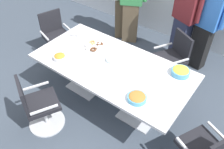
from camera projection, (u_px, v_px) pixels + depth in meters
The scene contains 13 objects.
ground_plane at pixel (112, 99), 4.05m from camera, with size 10.00×10.00×0.01m, color #3D4754.
conference_table at pixel (112, 71), 3.63m from camera, with size 2.40×1.20×0.75m.
office_chair_0 at pixel (56, 38), 4.70m from camera, with size 0.68×0.68×0.91m.
office_chair_1 at pixel (39, 107), 3.38m from camera, with size 0.73×0.73×0.91m.
office_chair_3 at pixel (172, 61), 4.16m from camera, with size 0.74×0.74×0.91m.
person_standing_2 at pixel (186, 15), 4.21m from camera, with size 0.60×0.36×1.86m.
person_standing_3 at pixel (207, 22), 4.09m from camera, with size 0.61×0.31×1.81m.
snack_bowl_chips_orange at pixel (60, 57), 3.60m from camera, with size 0.19×0.19×0.10m.
snack_bowl_chips_yellow at pixel (181, 71), 3.35m from camera, with size 0.26×0.26×0.11m.
snack_bowl_pretzels at pixel (137, 97), 2.99m from camera, with size 0.24×0.24×0.09m.
donut_platter at pixel (94, 46), 3.86m from camera, with size 0.31×0.31×0.04m.
plate_stack at pixel (112, 60), 3.59m from camera, with size 0.19×0.19×0.05m.
napkin_pile at pixel (77, 34), 4.10m from camera, with size 0.15×0.15×0.08m, color white.
Camera 1 is at (1.65, -2.18, 3.01)m, focal length 38.15 mm.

